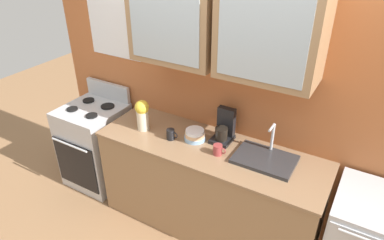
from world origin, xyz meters
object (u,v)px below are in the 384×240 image
at_px(stove_range, 96,144).
at_px(vase, 142,114).
at_px(cup_near_sink, 218,150).
at_px(coffee_maker, 224,129).
at_px(sink_faucet, 265,158).
at_px(bowl_stack, 195,135).
at_px(cup_near_bowls, 171,134).

height_order(stove_range, vase, vase).
distance_m(cup_near_sink, coffee_maker, 0.24).
xyz_separation_m(sink_faucet, bowl_stack, (-0.63, -0.02, 0.03)).
xyz_separation_m(vase, cup_near_sink, (0.77, -0.01, -0.11)).
xyz_separation_m(bowl_stack, cup_near_bowls, (-0.18, -0.10, 0.00)).
relative_size(stove_range, sink_faucet, 2.26).
bearing_deg(bowl_stack, vase, -170.38).
height_order(bowl_stack, vase, vase).
distance_m(bowl_stack, cup_near_bowls, 0.21).
distance_m(stove_range, sink_faucet, 1.90).
distance_m(cup_near_bowls, coffee_maker, 0.46).
distance_m(stove_range, bowl_stack, 1.30).
relative_size(stove_range, vase, 3.72).
bearing_deg(stove_range, vase, -3.59).
bearing_deg(cup_near_bowls, stove_range, 176.62).
bearing_deg(coffee_maker, vase, -163.15).
bearing_deg(cup_near_sink, coffee_maker, 104.46).
bearing_deg(vase, bowl_stack, 9.62).
height_order(cup_near_sink, cup_near_bowls, cup_near_bowls).
bearing_deg(coffee_maker, bowl_stack, -148.54).
height_order(stove_range, cup_near_bowls, stove_range).
distance_m(stove_range, cup_near_bowls, 1.14).
bearing_deg(coffee_maker, cup_near_sink, -75.54).
height_order(vase, cup_near_bowls, vase).
xyz_separation_m(sink_faucet, cup_near_sink, (-0.36, -0.11, 0.02)).
distance_m(stove_range, coffee_maker, 1.53).
bearing_deg(sink_faucet, cup_near_sink, -162.45).
xyz_separation_m(cup_near_sink, cup_near_bowls, (-0.46, -0.00, 0.00)).
xyz_separation_m(sink_faucet, cup_near_bowls, (-0.82, -0.12, 0.03)).
bearing_deg(sink_faucet, cup_near_bowls, -171.86).
bearing_deg(sink_faucet, coffee_maker, 164.92).
relative_size(bowl_stack, coffee_maker, 0.63).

